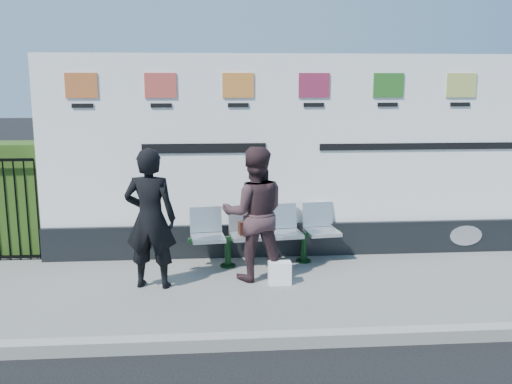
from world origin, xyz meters
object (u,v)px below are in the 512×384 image
woman_left (150,219)px  woman_right (254,214)px  bench (266,249)px  billboard (311,170)px

woman_left → woman_right: size_ratio=1.01×
bench → woman_left: 1.87m
billboard → woman_left: size_ratio=4.44×
billboard → woman_right: bearing=-131.6°
billboard → woman_right: (-0.94, -1.06, -0.41)m
billboard → woman_left: 2.64m
woman_right → bench: bearing=-110.9°
woman_right → woman_left: bearing=8.0°
billboard → woman_left: bearing=-150.8°
bench → woman_left: (-1.55, -0.80, 0.67)m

